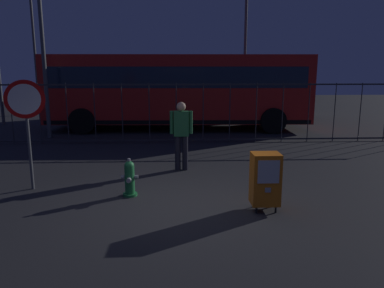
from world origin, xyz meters
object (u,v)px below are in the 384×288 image
(bus_far, at_px, (209,84))
(street_light_near_left, at_px, (34,42))
(newspaper_box_primary, at_px, (265,179))
(pedestrian, at_px, (181,132))
(street_light_near_right, at_px, (246,33))
(fire_hydrant, at_px, (130,178))
(bus_near, at_px, (178,88))
(stop_sign, at_px, (26,112))

(bus_far, height_order, street_light_near_left, street_light_near_left)
(newspaper_box_primary, bearing_deg, pedestrian, 117.14)
(newspaper_box_primary, bearing_deg, street_light_near_left, 121.52)
(bus_far, distance_m, street_light_near_right, 3.33)
(fire_hydrant, distance_m, pedestrian, 2.21)
(newspaper_box_primary, height_order, bus_near, bus_near)
(stop_sign, xyz_separation_m, street_light_near_right, (6.44, 11.07, 2.59))
(stop_sign, xyz_separation_m, bus_far, (4.79, 12.55, 0.11))
(newspaper_box_primary, height_order, stop_sign, stop_sign)
(newspaper_box_primary, xyz_separation_m, street_light_near_right, (1.95, 12.45, 3.62))
(bus_near, relative_size, street_light_near_left, 1.57)
(newspaper_box_primary, relative_size, bus_far, 0.10)
(pedestrian, bearing_deg, fire_hydrant, -119.28)
(pedestrian, bearing_deg, bus_near, 89.92)
(stop_sign, relative_size, street_light_near_left, 0.33)
(bus_far, bearing_deg, street_light_near_left, 166.85)
(street_light_near_left, bearing_deg, pedestrian, -57.54)
(fire_hydrant, bearing_deg, stop_sign, 166.16)
(newspaper_box_primary, bearing_deg, street_light_near_right, 81.10)
(newspaper_box_primary, bearing_deg, bus_near, 98.57)
(bus_near, distance_m, street_light_near_left, 9.84)
(fire_hydrant, distance_m, stop_sign, 2.46)
(newspaper_box_primary, distance_m, bus_near, 9.39)
(newspaper_box_primary, distance_m, bus_far, 13.98)
(bus_far, xyz_separation_m, street_light_near_left, (-9.42, 0.95, 2.22))
(street_light_near_left, bearing_deg, bus_far, -5.75)
(pedestrian, xyz_separation_m, bus_near, (0.01, 6.49, 0.76))
(bus_near, bearing_deg, fire_hydrant, -95.34)
(bus_far, xyz_separation_m, street_light_near_right, (1.66, -1.48, 2.48))
(newspaper_box_primary, relative_size, street_light_near_left, 0.15)
(street_light_near_right, bearing_deg, stop_sign, -120.21)
(newspaper_box_primary, relative_size, pedestrian, 0.61)
(newspaper_box_primary, xyz_separation_m, street_light_near_left, (-9.13, 14.88, 3.36))
(pedestrian, height_order, bus_near, bus_near)
(bus_far, distance_m, street_light_near_left, 9.72)
(newspaper_box_primary, height_order, street_light_near_left, street_light_near_left)
(fire_hydrant, xyz_separation_m, newspaper_box_primary, (2.44, -0.87, 0.22))
(newspaper_box_primary, distance_m, street_light_near_right, 13.11)
(fire_hydrant, height_order, newspaper_box_primary, newspaper_box_primary)
(stop_sign, bearing_deg, newspaper_box_primary, -17.03)
(pedestrian, bearing_deg, bus_far, 81.42)
(newspaper_box_primary, bearing_deg, stop_sign, 162.97)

